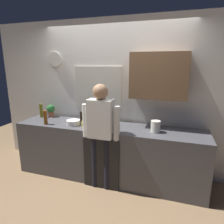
{
  "coord_description": "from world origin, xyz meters",
  "views": [
    {
      "loc": [
        0.99,
        -2.54,
        1.87
      ],
      "look_at": [
        0.09,
        0.25,
        1.15
      ],
      "focal_mm": 31.66,
      "sensor_mm": 36.0,
      "label": 1
    }
  ],
  "objects_px": {
    "coffee_maker": "(97,117)",
    "cup_yellow_cup": "(84,124)",
    "dish_soap": "(113,124)",
    "bottle_olive_oil": "(41,110)",
    "storage_canister": "(156,126)",
    "bottle_dark_sauce": "(82,117)",
    "person_at_sink": "(101,129)",
    "mixing_bowl": "(73,122)",
    "bottle_amber_beer": "(45,117)",
    "potted_plant": "(51,110)"
  },
  "relations": [
    {
      "from": "cup_yellow_cup",
      "to": "storage_canister",
      "type": "xyz_separation_m",
      "value": [
        1.12,
        0.08,
        0.04
      ]
    },
    {
      "from": "mixing_bowl",
      "to": "coffee_maker",
      "type": "bearing_deg",
      "value": 11.14
    },
    {
      "from": "cup_yellow_cup",
      "to": "person_at_sink",
      "type": "xyz_separation_m",
      "value": [
        0.36,
        -0.19,
        0.01
      ]
    },
    {
      "from": "person_at_sink",
      "to": "coffee_maker",
      "type": "bearing_deg",
      "value": 117.41
    },
    {
      "from": "bottle_dark_sauce",
      "to": "storage_canister",
      "type": "bearing_deg",
      "value": -5.7
    },
    {
      "from": "cup_yellow_cup",
      "to": "mixing_bowl",
      "type": "distance_m",
      "value": 0.2
    },
    {
      "from": "storage_canister",
      "to": "bottle_olive_oil",
      "type": "bearing_deg",
      "value": 174.83
    },
    {
      "from": "potted_plant",
      "to": "storage_canister",
      "type": "bearing_deg",
      "value": -7.85
    },
    {
      "from": "bottle_dark_sauce",
      "to": "mixing_bowl",
      "type": "bearing_deg",
      "value": -108.02
    },
    {
      "from": "bottle_amber_beer",
      "to": "dish_soap",
      "type": "relative_size",
      "value": 1.28
    },
    {
      "from": "cup_yellow_cup",
      "to": "mixing_bowl",
      "type": "bearing_deg",
      "value": 174.25
    },
    {
      "from": "storage_canister",
      "to": "person_at_sink",
      "type": "relative_size",
      "value": 0.11
    },
    {
      "from": "bottle_olive_oil",
      "to": "storage_canister",
      "type": "distance_m",
      "value": 2.13
    },
    {
      "from": "potted_plant",
      "to": "dish_soap",
      "type": "height_order",
      "value": "potted_plant"
    },
    {
      "from": "bottle_dark_sauce",
      "to": "mixing_bowl",
      "type": "height_order",
      "value": "bottle_dark_sauce"
    },
    {
      "from": "coffee_maker",
      "to": "mixing_bowl",
      "type": "distance_m",
      "value": 0.42
    },
    {
      "from": "coffee_maker",
      "to": "bottle_dark_sauce",
      "type": "height_order",
      "value": "coffee_maker"
    },
    {
      "from": "bottle_amber_beer",
      "to": "person_at_sink",
      "type": "bearing_deg",
      "value": -5.45
    },
    {
      "from": "cup_yellow_cup",
      "to": "storage_canister",
      "type": "relative_size",
      "value": 0.5
    },
    {
      "from": "cup_yellow_cup",
      "to": "bottle_amber_beer",
      "type": "bearing_deg",
      "value": -172.01
    },
    {
      "from": "coffee_maker",
      "to": "cup_yellow_cup",
      "type": "height_order",
      "value": "coffee_maker"
    },
    {
      "from": "bottle_dark_sauce",
      "to": "bottle_olive_oil",
      "type": "xyz_separation_m",
      "value": [
        -0.86,
        0.07,
        0.03
      ]
    },
    {
      "from": "bottle_olive_oil",
      "to": "dish_soap",
      "type": "distance_m",
      "value": 1.51
    },
    {
      "from": "bottle_amber_beer",
      "to": "potted_plant",
      "type": "relative_size",
      "value": 1.0
    },
    {
      "from": "coffee_maker",
      "to": "bottle_amber_beer",
      "type": "distance_m",
      "value": 0.86
    },
    {
      "from": "bottle_amber_beer",
      "to": "mixing_bowl",
      "type": "distance_m",
      "value": 0.47
    },
    {
      "from": "potted_plant",
      "to": "person_at_sink",
      "type": "distance_m",
      "value": 1.32
    },
    {
      "from": "potted_plant",
      "to": "person_at_sink",
      "type": "height_order",
      "value": "person_at_sink"
    },
    {
      "from": "cup_yellow_cup",
      "to": "potted_plant",
      "type": "height_order",
      "value": "potted_plant"
    },
    {
      "from": "mixing_bowl",
      "to": "potted_plant",
      "type": "bearing_deg",
      "value": 153.05
    },
    {
      "from": "coffee_maker",
      "to": "bottle_dark_sauce",
      "type": "distance_m",
      "value": 0.36
    },
    {
      "from": "bottle_amber_beer",
      "to": "bottle_olive_oil",
      "type": "xyz_separation_m",
      "value": [
        -0.36,
        0.36,
        0.01
      ]
    },
    {
      "from": "bottle_dark_sauce",
      "to": "cup_yellow_cup",
      "type": "xyz_separation_m",
      "value": [
        0.14,
        -0.2,
        -0.05
      ]
    },
    {
      "from": "bottle_olive_oil",
      "to": "bottle_dark_sauce",
      "type": "bearing_deg",
      "value": -4.4
    },
    {
      "from": "potted_plant",
      "to": "mixing_bowl",
      "type": "bearing_deg",
      "value": -26.95
    },
    {
      "from": "bottle_olive_oil",
      "to": "storage_canister",
      "type": "relative_size",
      "value": 1.47
    },
    {
      "from": "coffee_maker",
      "to": "bottle_dark_sauce",
      "type": "relative_size",
      "value": 1.83
    },
    {
      "from": "person_at_sink",
      "to": "storage_canister",
      "type": "bearing_deg",
      "value": 16.4
    },
    {
      "from": "mixing_bowl",
      "to": "dish_soap",
      "type": "xyz_separation_m",
      "value": [
        0.68,
        0.01,
        0.04
      ]
    },
    {
      "from": "bottle_dark_sauce",
      "to": "person_at_sink",
      "type": "relative_size",
      "value": 0.11
    },
    {
      "from": "dish_soap",
      "to": "cup_yellow_cup",
      "type": "bearing_deg",
      "value": -175.96
    },
    {
      "from": "coffee_maker",
      "to": "cup_yellow_cup",
      "type": "bearing_deg",
      "value": -153.31
    },
    {
      "from": "coffee_maker",
      "to": "potted_plant",
      "type": "relative_size",
      "value": 1.43
    },
    {
      "from": "person_at_sink",
      "to": "cup_yellow_cup",
      "type": "bearing_deg",
      "value": 149.65
    },
    {
      "from": "bottle_amber_beer",
      "to": "coffee_maker",
      "type": "bearing_deg",
      "value": 12.64
    },
    {
      "from": "storage_canister",
      "to": "mixing_bowl",
      "type": "bearing_deg",
      "value": -177.46
    },
    {
      "from": "potted_plant",
      "to": "dish_soap",
      "type": "relative_size",
      "value": 1.28
    },
    {
      "from": "cup_yellow_cup",
      "to": "potted_plant",
      "type": "relative_size",
      "value": 0.37
    },
    {
      "from": "bottle_dark_sauce",
      "to": "storage_canister",
      "type": "distance_m",
      "value": 1.26
    },
    {
      "from": "person_at_sink",
      "to": "bottle_amber_beer",
      "type": "bearing_deg",
      "value": 171.52
    }
  ]
}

